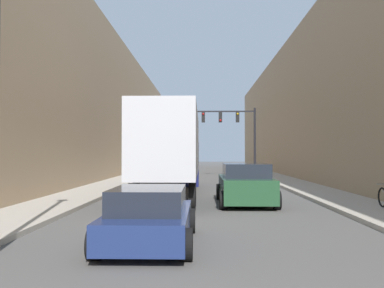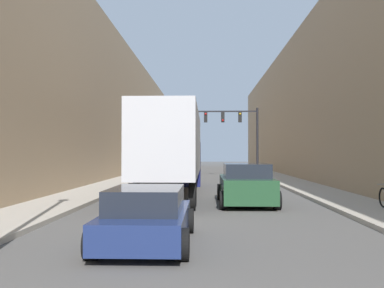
# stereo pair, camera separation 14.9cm
# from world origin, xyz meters

# --- Properties ---
(sidewalk_right) EXTENTS (2.55, 80.00, 0.15)m
(sidewalk_right) POSITION_xyz_m (5.92, 30.00, 0.07)
(sidewalk_right) COLOR #B2A899
(sidewalk_right) RESTS_ON ground
(sidewalk_left) EXTENTS (2.55, 80.00, 0.15)m
(sidewalk_left) POSITION_xyz_m (-5.92, 30.00, 0.07)
(sidewalk_left) COLOR #B2A899
(sidewalk_left) RESTS_ON ground
(building_right) EXTENTS (6.00, 80.00, 11.81)m
(building_right) POSITION_xyz_m (10.20, 30.00, 5.91)
(building_right) COLOR tan
(building_right) RESTS_ON ground
(building_left) EXTENTS (6.00, 80.00, 12.13)m
(building_left) POSITION_xyz_m (-10.20, 30.00, 6.06)
(building_left) COLOR tan
(building_left) RESTS_ON ground
(semi_truck) EXTENTS (2.52, 14.26, 4.05)m
(semi_truck) POSITION_xyz_m (-1.59, 18.44, 2.32)
(semi_truck) COLOR silver
(semi_truck) RESTS_ON ground
(sedan_car) EXTENTS (2.05, 4.22, 1.32)m
(sedan_car) POSITION_xyz_m (-1.32, 6.78, 0.63)
(sedan_car) COLOR navy
(sedan_car) RESTS_ON ground
(suv_car) EXTENTS (2.25, 4.77, 1.67)m
(suv_car) POSITION_xyz_m (1.66, 14.61, 0.80)
(suv_car) COLOR #234C2D
(suv_car) RESTS_ON ground
(traffic_signal_gantry) EXTENTS (6.10, 0.35, 6.03)m
(traffic_signal_gantry) POSITION_xyz_m (2.84, 34.26, 4.32)
(traffic_signal_gantry) COLOR black
(traffic_signal_gantry) RESTS_ON ground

